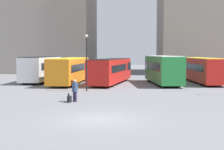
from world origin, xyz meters
name	(u,v)px	position (x,y,z in m)	size (l,w,h in m)	color
ground_plane	(100,119)	(0.00, 0.00, 0.00)	(160.00, 160.00, 0.00)	slate
building_block_left	(22,11)	(-20.20, 42.96, 11.78)	(27.56, 14.68, 23.56)	gray
bus_0	(41,68)	(-10.08, 22.15, 1.74)	(2.63, 10.10, 3.20)	silver
bus_1	(70,70)	(-5.91, 19.91, 1.67)	(2.91, 11.41, 3.07)	orange
bus_2	(111,70)	(-0.99, 20.36, 1.63)	(4.54, 11.78, 2.99)	red
bus_3	(163,69)	(5.14, 20.12, 1.80)	(3.92, 10.25, 3.33)	#237A38
bus_4	(201,69)	(10.07, 22.53, 1.67)	(3.48, 12.25, 3.07)	red
traveler	(75,88)	(-2.58, 6.05, 1.00)	(0.51, 0.51, 1.68)	#382D4C
suitcase	(69,99)	(-2.92, 5.66, 0.25)	(0.29, 0.42, 0.70)	black
lamp_post_1	(87,58)	(-2.71, 12.55, 3.20)	(0.28, 0.28, 5.41)	black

